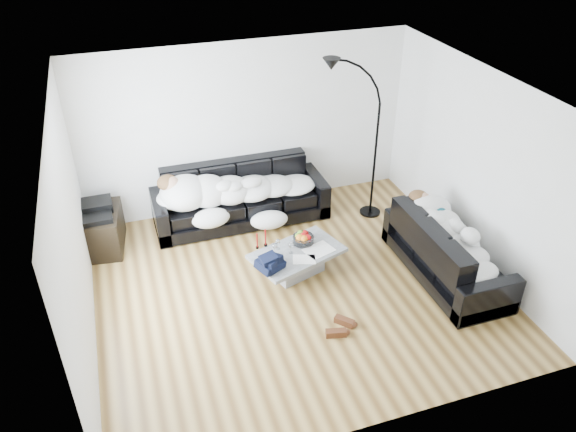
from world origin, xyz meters
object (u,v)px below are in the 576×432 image
object	(u,v)px
fruit_bowl	(303,237)
av_cabinet	(101,230)
sofa_right	(448,249)
sofa_back	(240,195)
sleeper_right	(450,235)
coffee_table	(297,262)
candle_right	(265,238)
floor_lamp	(376,149)
wine_glass_b	(275,249)
sleeper_back	(240,184)
wine_glass_c	(291,248)
candle_left	(257,241)
stereo	(96,209)
wine_glass_a	(278,244)
shoes	(340,327)

from	to	relation	value
fruit_bowl	av_cabinet	world-z (taller)	av_cabinet
sofa_right	fruit_bowl	world-z (taller)	sofa_right
sofa_back	sleeper_right	world-z (taller)	sofa_back
coffee_table	candle_right	size ratio (longest dim) A/B	4.55
sofa_back	floor_lamp	size ratio (longest dim) A/B	1.17
wine_glass_b	floor_lamp	world-z (taller)	floor_lamp
fruit_bowl	av_cabinet	bearing A→B (deg)	153.81
sleeper_back	wine_glass_c	size ratio (longest dim) A/B	13.83
sleeper_right	floor_lamp	size ratio (longest dim) A/B	0.77
candle_left	floor_lamp	world-z (taller)	floor_lamp
sleeper_right	coffee_table	xyz separation A→B (m)	(-1.85, 0.64, -0.46)
wine_glass_c	candle_right	size ratio (longest dim) A/B	0.61
stereo	candle_left	bearing A→B (deg)	-32.12
coffee_table	floor_lamp	xyz separation A→B (m)	(1.59, 1.07, 0.94)
wine_glass_c	fruit_bowl	bearing A→B (deg)	35.20
sleeper_right	wine_glass_b	xyz separation A→B (m)	(-2.15, 0.68, -0.20)
wine_glass_b	stereo	distance (m)	2.56
sofa_back	stereo	distance (m)	2.07
sofa_right	wine_glass_b	distance (m)	2.25
sleeper_back	wine_glass_c	distance (m)	1.53
sleeper_back	stereo	world-z (taller)	sleeper_back
wine_glass_b	av_cabinet	bearing A→B (deg)	147.00
wine_glass_a	av_cabinet	distance (m)	2.56
wine_glass_a	candle_right	xyz separation A→B (m)	(-0.13, 0.12, 0.05)
stereo	sofa_back	bearing A→B (deg)	2.12
sofa_back	floor_lamp	distance (m)	2.13
sleeper_right	wine_glass_c	xyz separation A→B (m)	(-1.94, 0.65, -0.20)
fruit_bowl	candle_left	distance (m)	0.62
coffee_table	sofa_back	bearing A→B (deg)	103.71
wine_glass_b	shoes	distance (m)	1.36
fruit_bowl	wine_glass_a	xyz separation A→B (m)	(-0.36, -0.02, -0.01)
coffee_table	fruit_bowl	world-z (taller)	fruit_bowl
floor_lamp	wine_glass_b	bearing A→B (deg)	-132.87
wine_glass_c	av_cabinet	bearing A→B (deg)	148.69
coffee_table	wine_glass_b	world-z (taller)	wine_glass_b
sleeper_right	candle_right	world-z (taller)	sleeper_right
sleeper_right	wine_glass_c	bearing A→B (deg)	71.58
sofa_right	stereo	distance (m)	4.77
coffee_table	wine_glass_c	bearing A→B (deg)	177.91
fruit_bowl	wine_glass_b	world-z (taller)	fruit_bowl
coffee_table	shoes	world-z (taller)	coffee_table
floor_lamp	candle_right	bearing A→B (deg)	-138.81
candle_right	av_cabinet	xyz separation A→B (m)	(-2.08, 1.17, -0.19)
coffee_table	stereo	size ratio (longest dim) A/B	2.68
sleeper_right	coffee_table	distance (m)	2.01
candle_left	sleeper_right	bearing A→B (deg)	-20.74
candle_right	stereo	xyz separation A→B (m)	(-2.08, 1.17, 0.17)
sofa_back	floor_lamp	world-z (taller)	floor_lamp
wine_glass_a	sleeper_right	bearing A→B (deg)	-20.69
sofa_right	stereo	size ratio (longest dim) A/B	4.52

